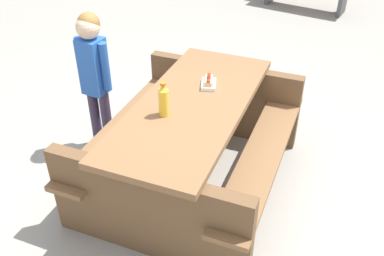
% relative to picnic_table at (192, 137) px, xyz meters
% --- Properties ---
extents(ground_plane, '(30.00, 30.00, 0.00)m').
position_rel_picnic_table_xyz_m(ground_plane, '(0.00, 0.00, -0.44)').
color(ground_plane, gray).
rests_on(ground_plane, ground).
extents(picnic_table, '(2.07, 1.78, 0.75)m').
position_rel_picnic_table_xyz_m(picnic_table, '(0.00, 0.00, 0.00)').
color(picnic_table, brown).
rests_on(picnic_table, ground).
extents(soda_bottle, '(0.07, 0.07, 0.25)m').
position_rel_picnic_table_xyz_m(soda_bottle, '(-0.19, 0.17, 0.42)').
color(soda_bottle, yellow).
rests_on(soda_bottle, picnic_table).
extents(hotdog_tray, '(0.19, 0.12, 0.08)m').
position_rel_picnic_table_xyz_m(hotdog_tray, '(0.27, -0.09, 0.34)').
color(hotdog_tray, white).
rests_on(hotdog_tray, picnic_table).
extents(child_in_coat, '(0.23, 0.30, 1.25)m').
position_rel_picnic_table_xyz_m(child_in_coat, '(0.36, 0.87, 0.36)').
color(child_in_coat, '#3F334C').
rests_on(child_in_coat, ground).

